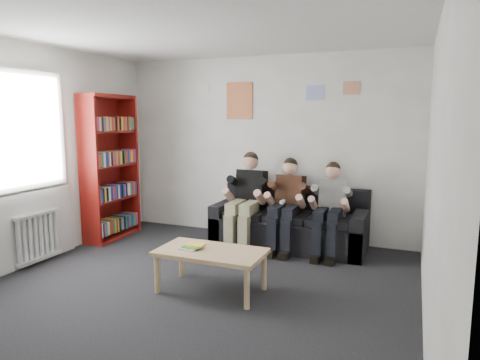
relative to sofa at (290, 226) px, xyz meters
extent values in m
plane|color=black|center=(-0.53, -2.10, -0.29)|extent=(5.00, 5.00, 0.00)
plane|color=silver|center=(-0.53, -2.10, 2.41)|extent=(5.00, 5.00, 0.00)
plane|color=silver|center=(-0.53, 0.40, 1.06)|extent=(4.50, 0.00, 4.50)
plane|color=silver|center=(-2.78, -2.10, 1.06)|extent=(0.00, 5.00, 5.00)
plane|color=silver|center=(1.72, -2.10, 1.06)|extent=(0.00, 5.00, 5.00)
cube|color=black|center=(0.00, -0.04, -0.09)|extent=(2.10, 0.86, 0.40)
cube|color=black|center=(0.00, 0.29, 0.31)|extent=(2.10, 0.19, 0.41)
cube|color=black|center=(-0.97, -0.04, -0.01)|extent=(0.17, 0.86, 0.57)
cube|color=black|center=(0.97, -0.04, -0.01)|extent=(0.17, 0.86, 0.57)
cube|color=black|center=(0.00, -0.12, 0.16)|extent=(1.76, 0.59, 0.10)
cube|color=maroon|center=(-2.60, -0.60, 0.77)|extent=(0.32, 0.96, 2.13)
cube|color=tan|center=(-0.32, -1.85, 0.13)|extent=(1.11, 0.61, 0.04)
cylinder|color=tan|center=(-0.82, -2.10, -0.09)|extent=(0.06, 0.06, 0.40)
cylinder|color=tan|center=(0.18, -2.10, -0.09)|extent=(0.06, 0.06, 0.40)
cylinder|color=tan|center=(-0.82, -1.60, -0.09)|extent=(0.06, 0.06, 0.40)
cylinder|color=tan|center=(0.18, -1.60, -0.09)|extent=(0.06, 0.06, 0.40)
cube|color=silver|center=(-0.54, -1.91, 0.16)|extent=(0.19, 0.14, 0.01)
cube|color=green|center=(-0.52, -1.88, 0.17)|extent=(0.19, 0.14, 0.01)
cube|color=yellow|center=(-0.50, -1.85, 0.19)|extent=(0.19, 0.14, 0.01)
cube|color=black|center=(-0.59, 0.01, 0.48)|extent=(0.41, 0.30, 0.58)
sphere|color=tan|center=(-0.59, -0.03, 0.88)|extent=(0.23, 0.23, 0.23)
sphere|color=black|center=(-0.59, -0.01, 0.92)|extent=(0.22, 0.22, 0.22)
cube|color=gray|center=(-0.59, -0.30, 0.28)|extent=(0.37, 0.47, 0.15)
cube|color=gray|center=(-0.59, -0.52, -0.04)|extent=(0.35, 0.14, 0.50)
cube|color=black|center=(-0.59, -0.58, -0.24)|extent=(0.35, 0.27, 0.10)
cube|color=#4F2A1A|center=(0.00, 0.00, 0.46)|extent=(0.38, 0.28, 0.54)
sphere|color=tan|center=(0.00, -0.03, 0.83)|extent=(0.21, 0.21, 0.21)
sphere|color=black|center=(0.00, -0.02, 0.86)|extent=(0.20, 0.20, 0.20)
cube|color=black|center=(0.00, -0.28, 0.27)|extent=(0.34, 0.44, 0.14)
cube|color=black|center=(0.00, -0.49, -0.04)|extent=(0.32, 0.13, 0.50)
cube|color=black|center=(0.00, -0.55, -0.25)|extent=(0.32, 0.25, 0.09)
cube|color=white|center=(0.00, -0.38, 0.41)|extent=(0.04, 0.13, 0.04)
cube|color=white|center=(0.59, 0.00, 0.45)|extent=(0.36, 0.27, 0.51)
sphere|color=tan|center=(0.59, -0.04, 0.80)|extent=(0.20, 0.20, 0.20)
sphere|color=black|center=(0.59, -0.02, 0.84)|extent=(0.19, 0.19, 0.19)
cube|color=black|center=(0.59, -0.27, 0.27)|extent=(0.33, 0.42, 0.14)
cube|color=black|center=(0.59, -0.47, -0.04)|extent=(0.31, 0.13, 0.50)
cube|color=black|center=(0.59, -0.53, -0.25)|extent=(0.31, 0.24, 0.09)
cylinder|color=white|center=(-2.68, -2.18, 0.06)|extent=(0.06, 0.06, 0.60)
cylinder|color=white|center=(-2.68, -2.10, 0.06)|extent=(0.06, 0.06, 0.60)
cylinder|color=white|center=(-2.68, -2.02, 0.06)|extent=(0.06, 0.06, 0.60)
cylinder|color=white|center=(-2.68, -1.94, 0.06)|extent=(0.06, 0.06, 0.60)
cylinder|color=white|center=(-2.68, -1.86, 0.06)|extent=(0.06, 0.06, 0.60)
cylinder|color=white|center=(-2.68, -1.78, 0.06)|extent=(0.06, 0.06, 0.60)
cylinder|color=white|center=(-2.68, -1.70, 0.06)|extent=(0.06, 0.06, 0.60)
cylinder|color=white|center=(-2.68, -1.62, 0.06)|extent=(0.06, 0.06, 0.60)
cube|color=white|center=(-2.68, -1.90, -0.22)|extent=(0.10, 0.64, 0.04)
cube|color=white|center=(-2.68, -1.90, 0.34)|extent=(0.10, 0.64, 0.04)
cube|color=white|center=(-2.76, -1.90, 1.36)|extent=(0.02, 1.00, 1.30)
cube|color=silver|center=(-2.75, -1.90, 2.04)|extent=(0.05, 1.12, 0.06)
cube|color=silver|center=(-2.75, -1.90, 0.68)|extent=(0.05, 1.12, 0.06)
cube|color=silver|center=(-2.75, -1.90, 0.16)|extent=(0.03, 1.30, 0.90)
cube|color=gold|center=(-0.93, 0.39, 1.76)|extent=(0.42, 0.01, 0.55)
cube|color=blue|center=(0.22, 0.39, 1.86)|extent=(0.25, 0.01, 0.20)
cube|color=#C23C7D|center=(0.72, 0.39, 1.91)|extent=(0.22, 0.01, 0.18)
cube|color=white|center=(-1.53, 0.39, 1.96)|extent=(0.20, 0.01, 0.14)
camera|label=1|loc=(1.58, -5.68, 1.52)|focal=32.00mm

